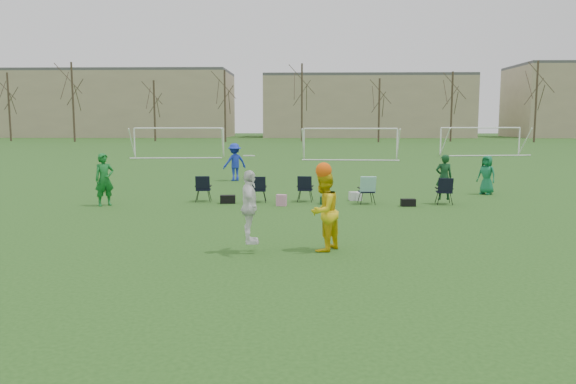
{
  "coord_description": "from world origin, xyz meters",
  "views": [
    {
      "loc": [
        0.4,
        -12.36,
        2.96
      ],
      "look_at": [
        -0.0,
        1.21,
        1.25
      ],
      "focal_mm": 35.0,
      "sensor_mm": 36.0,
      "label": 1
    }
  ],
  "objects_px": {
    "center_contest": "(297,209)",
    "goal_left": "(179,134)",
    "fielder_green_far": "(487,175)",
    "fielder_blue": "(235,162)",
    "goal_mid": "(350,135)",
    "goal_right": "(481,133)",
    "fielder_green_near": "(104,180)"
  },
  "relations": [
    {
      "from": "goal_right",
      "to": "fielder_green_near",
      "type": "bearing_deg",
      "value": -134.2
    },
    {
      "from": "fielder_green_near",
      "to": "goal_right",
      "type": "height_order",
      "value": "goal_right"
    },
    {
      "from": "fielder_blue",
      "to": "center_contest",
      "type": "bearing_deg",
      "value": 71.2
    },
    {
      "from": "fielder_green_far",
      "to": "goal_left",
      "type": "relative_size",
      "value": 0.21
    },
    {
      "from": "fielder_green_near",
      "to": "fielder_blue",
      "type": "xyz_separation_m",
      "value": [
        3.54,
        8.53,
        0.01
      ]
    },
    {
      "from": "fielder_blue",
      "to": "goal_mid",
      "type": "relative_size",
      "value": 0.25
    },
    {
      "from": "fielder_green_near",
      "to": "goal_right",
      "type": "bearing_deg",
      "value": 15.27
    },
    {
      "from": "fielder_blue",
      "to": "goal_mid",
      "type": "height_order",
      "value": "goal_mid"
    },
    {
      "from": "goal_right",
      "to": "goal_left",
      "type": "bearing_deg",
      "value": -179.25
    },
    {
      "from": "center_contest",
      "to": "fielder_green_far",
      "type": "bearing_deg",
      "value": 53.79
    },
    {
      "from": "fielder_blue",
      "to": "goal_mid",
      "type": "bearing_deg",
      "value": -144.43
    },
    {
      "from": "center_contest",
      "to": "goal_left",
      "type": "xyz_separation_m",
      "value": [
        -10.23,
        33.75,
        0.94
      ]
    },
    {
      "from": "fielder_blue",
      "to": "goal_right",
      "type": "distance_m",
      "value": 29.45
    },
    {
      "from": "fielder_blue",
      "to": "fielder_green_far",
      "type": "relative_size",
      "value": 1.18
    },
    {
      "from": "center_contest",
      "to": "goal_left",
      "type": "distance_m",
      "value": 35.28
    },
    {
      "from": "fielder_green_far",
      "to": "goal_left",
      "type": "bearing_deg",
      "value": 173.29
    },
    {
      "from": "goal_right",
      "to": "center_contest",
      "type": "bearing_deg",
      "value": -120.67
    },
    {
      "from": "fielder_blue",
      "to": "goal_right",
      "type": "bearing_deg",
      "value": -161.48
    },
    {
      "from": "goal_left",
      "to": "goal_right",
      "type": "bearing_deg",
      "value": 3.75
    },
    {
      "from": "center_contest",
      "to": "fielder_green_near",
      "type": "bearing_deg",
      "value": 135.22
    },
    {
      "from": "goal_left",
      "to": "goal_right",
      "type": "xyz_separation_m",
      "value": [
        26.0,
        4.0,
        0.0
      ]
    },
    {
      "from": "goal_left",
      "to": "fielder_green_far",
      "type": "bearing_deg",
      "value": -57.65
    },
    {
      "from": "goal_right",
      "to": "fielder_green_far",
      "type": "bearing_deg",
      "value": -114.61
    },
    {
      "from": "fielder_green_near",
      "to": "center_contest",
      "type": "xyz_separation_m",
      "value": [
        6.87,
        -6.82,
        0.06
      ]
    },
    {
      "from": "goal_left",
      "to": "goal_mid",
      "type": "bearing_deg",
      "value": -13.13
    },
    {
      "from": "fielder_green_near",
      "to": "goal_left",
      "type": "xyz_separation_m",
      "value": [
        -3.36,
        26.93,
        1.0
      ]
    },
    {
      "from": "fielder_green_near",
      "to": "goal_mid",
      "type": "relative_size",
      "value": 0.25
    },
    {
      "from": "fielder_green_far",
      "to": "fielder_green_near",
      "type": "bearing_deg",
      "value": -120.23
    },
    {
      "from": "center_contest",
      "to": "goal_mid",
      "type": "bearing_deg",
      "value": 83.23
    },
    {
      "from": "fielder_green_near",
      "to": "goal_left",
      "type": "bearing_deg",
      "value": 58.58
    },
    {
      "from": "fielder_green_far",
      "to": "goal_left",
      "type": "distance_m",
      "value": 29.42
    },
    {
      "from": "center_contest",
      "to": "goal_mid",
      "type": "height_order",
      "value": "goal_mid"
    }
  ]
}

